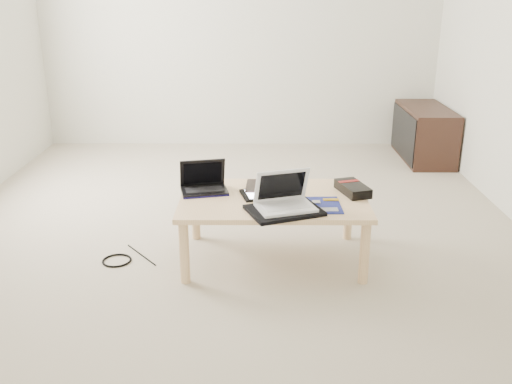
{
  "coord_description": "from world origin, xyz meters",
  "views": [
    {
      "loc": [
        0.18,
        -3.88,
        1.57
      ],
      "look_at": [
        0.17,
        -0.73,
        0.43
      ],
      "focal_mm": 40.0,
      "sensor_mm": 36.0,
      "label": 1
    }
  ],
  "objects_px": {
    "gpu_box": "(353,188)",
    "coffee_table": "(273,205)",
    "media_cabinet": "(424,133)",
    "white_laptop": "(284,200)",
    "netbook": "(204,185)"
  },
  "relations": [
    {
      "from": "netbook",
      "to": "white_laptop",
      "type": "bearing_deg",
      "value": -33.85
    },
    {
      "from": "coffee_table",
      "to": "gpu_box",
      "type": "height_order",
      "value": "gpu_box"
    },
    {
      "from": "coffee_table",
      "to": "gpu_box",
      "type": "relative_size",
      "value": 3.81
    },
    {
      "from": "media_cabinet",
      "to": "white_laptop",
      "type": "xyz_separation_m",
      "value": [
        -1.44,
        -2.39,
        0.21
      ]
    },
    {
      "from": "white_laptop",
      "to": "gpu_box",
      "type": "xyz_separation_m",
      "value": [
        0.43,
        0.29,
        -0.04
      ]
    },
    {
      "from": "coffee_table",
      "to": "white_laptop",
      "type": "distance_m",
      "value": 0.24
    },
    {
      "from": "coffee_table",
      "to": "white_laptop",
      "type": "height_order",
      "value": "white_laptop"
    },
    {
      "from": "netbook",
      "to": "gpu_box",
      "type": "xyz_separation_m",
      "value": [
        0.9,
        -0.03,
        -0.01
      ]
    },
    {
      "from": "media_cabinet",
      "to": "netbook",
      "type": "bearing_deg",
      "value": -132.87
    },
    {
      "from": "coffee_table",
      "to": "media_cabinet",
      "type": "distance_m",
      "value": 2.64
    },
    {
      "from": "media_cabinet",
      "to": "white_laptop",
      "type": "distance_m",
      "value": 2.8
    },
    {
      "from": "coffee_table",
      "to": "gpu_box",
      "type": "xyz_separation_m",
      "value": [
        0.48,
        0.08,
        0.08
      ]
    },
    {
      "from": "gpu_box",
      "to": "coffee_table",
      "type": "bearing_deg",
      "value": -170.47
    },
    {
      "from": "gpu_box",
      "to": "media_cabinet",
      "type": "bearing_deg",
      "value": 64.1
    },
    {
      "from": "netbook",
      "to": "media_cabinet",
      "type": "bearing_deg",
      "value": 47.13
    }
  ]
}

